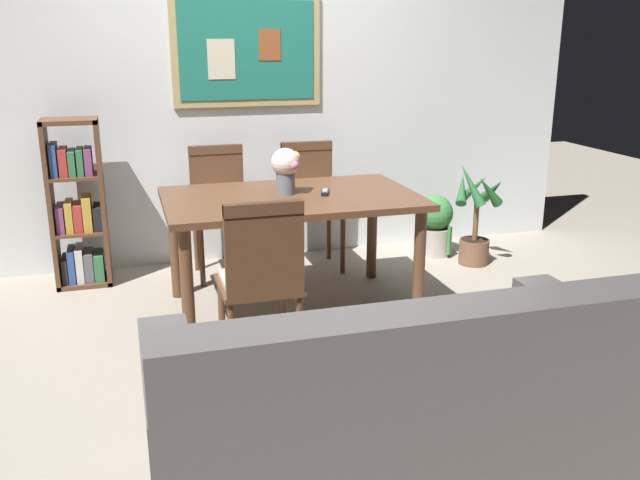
{
  "coord_description": "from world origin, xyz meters",
  "views": [
    {
      "loc": [
        -0.91,
        -3.52,
        1.65
      ],
      "look_at": [
        0.03,
        -0.31,
        0.65
      ],
      "focal_mm": 38.39,
      "sensor_mm": 36.0,
      "label": 1
    }
  ],
  "objects_px": {
    "dining_chair_far_right": "(310,195)",
    "leather_couch": "(399,417)",
    "dining_chair_near_left": "(261,271)",
    "bookshelf": "(78,211)",
    "potted_palm": "(476,222)",
    "flower_vase": "(286,167)",
    "potted_ivy": "(434,225)",
    "tv_remote": "(325,192)",
    "dining_table": "(291,210)",
    "dining_chair_far_left": "(219,200)"
  },
  "relations": [
    {
      "from": "dining_table",
      "to": "leather_couch",
      "type": "xyz_separation_m",
      "value": [
        -0.06,
        -1.87,
        -0.33
      ]
    },
    {
      "from": "dining_chair_far_right",
      "to": "leather_couch",
      "type": "height_order",
      "value": "dining_chair_far_right"
    },
    {
      "from": "potted_ivy",
      "to": "potted_palm",
      "type": "distance_m",
      "value": 0.37
    },
    {
      "from": "dining_table",
      "to": "bookshelf",
      "type": "height_order",
      "value": "bookshelf"
    },
    {
      "from": "dining_chair_far_right",
      "to": "dining_table",
      "type": "bearing_deg",
      "value": -113.32
    },
    {
      "from": "dining_chair_far_left",
      "to": "potted_palm",
      "type": "height_order",
      "value": "dining_chair_far_left"
    },
    {
      "from": "dining_chair_near_left",
      "to": "tv_remote",
      "type": "xyz_separation_m",
      "value": [
        0.56,
        0.76,
        0.2
      ]
    },
    {
      "from": "dining_chair_far_left",
      "to": "dining_table",
      "type": "bearing_deg",
      "value": -68.1
    },
    {
      "from": "leather_couch",
      "to": "potted_palm",
      "type": "bearing_deg",
      "value": 55.85
    },
    {
      "from": "dining_chair_near_left",
      "to": "flower_vase",
      "type": "xyz_separation_m",
      "value": [
        0.33,
        0.82,
        0.36
      ]
    },
    {
      "from": "leather_couch",
      "to": "flower_vase",
      "type": "bearing_deg",
      "value": 88.78
    },
    {
      "from": "dining_table",
      "to": "dining_chair_near_left",
      "type": "distance_m",
      "value": 0.86
    },
    {
      "from": "potted_palm",
      "to": "potted_ivy",
      "type": "bearing_deg",
      "value": 119.76
    },
    {
      "from": "bookshelf",
      "to": "flower_vase",
      "type": "relative_size",
      "value": 4.05
    },
    {
      "from": "dining_chair_far_left",
      "to": "tv_remote",
      "type": "xyz_separation_m",
      "value": [
        0.53,
        -0.82,
        0.2
      ]
    },
    {
      "from": "potted_palm",
      "to": "flower_vase",
      "type": "relative_size",
      "value": 2.8
    },
    {
      "from": "dining_chair_far_right",
      "to": "leather_couch",
      "type": "xyz_separation_m",
      "value": [
        -0.4,
        -2.65,
        -0.23
      ]
    },
    {
      "from": "dining_table",
      "to": "flower_vase",
      "type": "bearing_deg",
      "value": 110.92
    },
    {
      "from": "dining_chair_far_left",
      "to": "bookshelf",
      "type": "xyz_separation_m",
      "value": [
        -0.95,
        0.03,
        -0.02
      ]
    },
    {
      "from": "leather_couch",
      "to": "bookshelf",
      "type": "height_order",
      "value": "bookshelf"
    },
    {
      "from": "bookshelf",
      "to": "potted_ivy",
      "type": "height_order",
      "value": "bookshelf"
    },
    {
      "from": "dining_table",
      "to": "bookshelf",
      "type": "distance_m",
      "value": 1.53
    },
    {
      "from": "leather_couch",
      "to": "tv_remote",
      "type": "distance_m",
      "value": 1.92
    },
    {
      "from": "dining_chair_near_left",
      "to": "dining_chair_far_left",
      "type": "relative_size",
      "value": 1.0
    },
    {
      "from": "flower_vase",
      "to": "dining_chair_far_right",
      "type": "bearing_deg",
      "value": 64.21
    },
    {
      "from": "bookshelf",
      "to": "potted_palm",
      "type": "bearing_deg",
      "value": -7.67
    },
    {
      "from": "dining_chair_far_right",
      "to": "tv_remote",
      "type": "bearing_deg",
      "value": -99.11
    },
    {
      "from": "dining_chair_far_right",
      "to": "dining_chair_far_left",
      "type": "bearing_deg",
      "value": 178.59
    },
    {
      "from": "dining_chair_far_left",
      "to": "tv_remote",
      "type": "relative_size",
      "value": 5.62
    },
    {
      "from": "potted_ivy",
      "to": "potted_palm",
      "type": "relative_size",
      "value": 0.6
    },
    {
      "from": "dining_chair_far_left",
      "to": "potted_palm",
      "type": "bearing_deg",
      "value": -10.6
    },
    {
      "from": "potted_palm",
      "to": "tv_remote",
      "type": "xyz_separation_m",
      "value": [
        -1.31,
        -0.47,
        0.41
      ]
    },
    {
      "from": "dining_table",
      "to": "bookshelf",
      "type": "bearing_deg",
      "value": 146.79
    },
    {
      "from": "flower_vase",
      "to": "potted_ivy",
      "type": "bearing_deg",
      "value": 28.16
    },
    {
      "from": "dining_chair_far_right",
      "to": "potted_ivy",
      "type": "xyz_separation_m",
      "value": [
        1.0,
        -0.01,
        -0.3
      ]
    },
    {
      "from": "dining_chair_far_right",
      "to": "leather_couch",
      "type": "bearing_deg",
      "value": -98.53
    },
    {
      "from": "dining_table",
      "to": "flower_vase",
      "type": "relative_size",
      "value": 5.42
    },
    {
      "from": "dining_chair_far_left",
      "to": "tv_remote",
      "type": "bearing_deg",
      "value": -56.79
    },
    {
      "from": "flower_vase",
      "to": "dining_chair_near_left",
      "type": "bearing_deg",
      "value": -111.72
    },
    {
      "from": "dining_chair_far_right",
      "to": "potted_palm",
      "type": "relative_size",
      "value": 1.16
    },
    {
      "from": "dining_table",
      "to": "potted_palm",
      "type": "xyz_separation_m",
      "value": [
        1.52,
        0.46,
        -0.31
      ]
    },
    {
      "from": "dining_chair_near_left",
      "to": "potted_palm",
      "type": "distance_m",
      "value": 2.25
    },
    {
      "from": "leather_couch",
      "to": "tv_remote",
      "type": "bearing_deg",
      "value": 81.72
    },
    {
      "from": "potted_palm",
      "to": "flower_vase",
      "type": "bearing_deg",
      "value": -165.02
    },
    {
      "from": "dining_chair_near_left",
      "to": "bookshelf",
      "type": "bearing_deg",
      "value": 119.98
    },
    {
      "from": "dining_table",
      "to": "dining_chair_far_right",
      "type": "bearing_deg",
      "value": 66.68
    },
    {
      "from": "leather_couch",
      "to": "potted_palm",
      "type": "height_order",
      "value": "leather_couch"
    },
    {
      "from": "dining_chair_near_left",
      "to": "potted_ivy",
      "type": "xyz_separation_m",
      "value": [
        1.68,
        1.55,
        -0.3
      ]
    },
    {
      "from": "dining_chair_far_right",
      "to": "flower_vase",
      "type": "distance_m",
      "value": 0.9
    },
    {
      "from": "leather_couch",
      "to": "dining_chair_far_right",
      "type": "bearing_deg",
      "value": 81.47
    }
  ]
}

